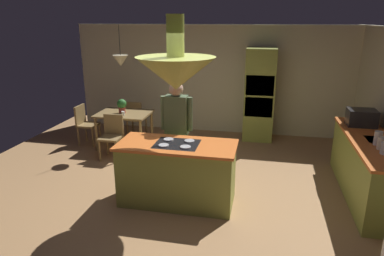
% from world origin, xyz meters
% --- Properties ---
extents(ground, '(8.16, 8.16, 0.00)m').
position_xyz_m(ground, '(0.00, 0.00, 0.00)').
color(ground, '#AD7F51').
extents(wall_back, '(6.80, 0.10, 2.55)m').
position_xyz_m(wall_back, '(0.00, 3.45, 1.27)').
color(wall_back, beige).
rests_on(wall_back, ground).
extents(kitchen_island, '(1.74, 0.80, 0.96)m').
position_xyz_m(kitchen_island, '(0.00, -0.20, 0.47)').
color(kitchen_island, '#939E42').
rests_on(kitchen_island, ground).
extents(counter_run_right, '(0.73, 2.47, 0.94)m').
position_xyz_m(counter_run_right, '(2.84, 0.60, 0.48)').
color(counter_run_right, '#939E42').
rests_on(counter_run_right, ground).
extents(oven_tower, '(0.66, 0.62, 2.07)m').
position_xyz_m(oven_tower, '(1.10, 3.04, 1.04)').
color(oven_tower, '#939E42').
rests_on(oven_tower, ground).
extents(dining_table, '(1.10, 0.83, 0.76)m').
position_xyz_m(dining_table, '(-1.70, 1.90, 0.66)').
color(dining_table, olive).
rests_on(dining_table, ground).
extents(person_at_island, '(0.53, 0.23, 1.72)m').
position_xyz_m(person_at_island, '(-0.17, 0.47, 0.99)').
color(person_at_island, tan).
rests_on(person_at_island, ground).
extents(range_hood, '(1.10, 1.10, 1.00)m').
position_xyz_m(range_hood, '(0.00, -0.20, 1.99)').
color(range_hood, '#939E42').
extents(pendant_light_over_table, '(0.32, 0.32, 0.82)m').
position_xyz_m(pendant_light_over_table, '(-1.70, 1.90, 1.86)').
color(pendant_light_over_table, beige).
extents(chair_facing_island, '(0.40, 0.40, 0.87)m').
position_xyz_m(chair_facing_island, '(-1.70, 1.26, 0.50)').
color(chair_facing_island, olive).
rests_on(chair_facing_island, ground).
extents(chair_by_back_wall, '(0.40, 0.40, 0.87)m').
position_xyz_m(chair_by_back_wall, '(-1.70, 2.54, 0.50)').
color(chair_by_back_wall, olive).
rests_on(chair_by_back_wall, ground).
extents(chair_at_corner, '(0.40, 0.40, 0.87)m').
position_xyz_m(chair_at_corner, '(-2.63, 1.90, 0.50)').
color(chair_at_corner, olive).
rests_on(chair_at_corner, ground).
extents(potted_plant_on_table, '(0.20, 0.20, 0.30)m').
position_xyz_m(potted_plant_on_table, '(-1.73, 1.89, 0.93)').
color(potted_plant_on_table, '#99382D').
rests_on(potted_plant_on_table, dining_table).
extents(cup_on_table, '(0.07, 0.07, 0.09)m').
position_xyz_m(cup_on_table, '(-1.63, 1.69, 0.81)').
color(cup_on_table, white).
rests_on(cup_on_table, dining_table).
extents(canister_sugar, '(0.12, 0.12, 0.18)m').
position_xyz_m(canister_sugar, '(2.84, 0.17, 1.02)').
color(canister_sugar, silver).
rests_on(canister_sugar, counter_run_right).
extents(canister_tea, '(0.11, 0.11, 0.20)m').
position_xyz_m(canister_tea, '(2.84, 0.35, 1.04)').
color(canister_tea, silver).
rests_on(canister_tea, counter_run_right).
extents(microwave_on_counter, '(0.46, 0.36, 0.28)m').
position_xyz_m(microwave_on_counter, '(2.84, 1.33, 1.08)').
color(microwave_on_counter, '#232326').
rests_on(microwave_on_counter, counter_run_right).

